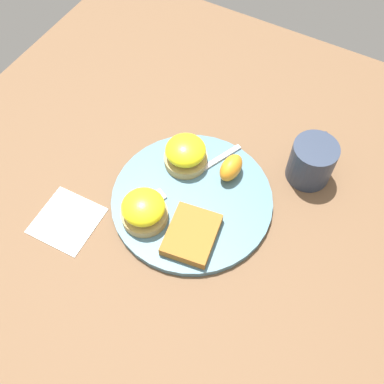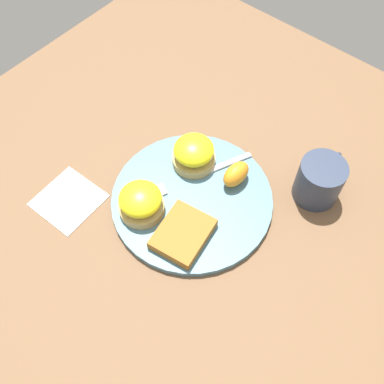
{
  "view_description": "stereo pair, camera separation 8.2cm",
  "coord_description": "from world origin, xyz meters",
  "px_view_note": "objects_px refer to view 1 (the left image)",
  "views": [
    {
      "loc": [
        -0.38,
        -0.21,
        0.73
      ],
      "look_at": [
        0.0,
        0.0,
        0.03
      ],
      "focal_mm": 42.0,
      "sensor_mm": 36.0,
      "label": 1
    },
    {
      "loc": [
        -0.33,
        -0.28,
        0.73
      ],
      "look_at": [
        0.0,
        0.0,
        0.03
      ],
      "focal_mm": 42.0,
      "sensor_mm": 36.0,
      "label": 2
    }
  ],
  "objects_px": {
    "sandwich_benedict_left": "(186,153)",
    "hashbrown_patty": "(192,235)",
    "orange_wedge": "(231,168)",
    "sandwich_benedict_right": "(144,210)",
    "cup": "(312,161)",
    "fork": "(186,179)"
  },
  "relations": [
    {
      "from": "sandwich_benedict_left",
      "to": "hashbrown_patty",
      "type": "xyz_separation_m",
      "value": [
        -0.14,
        -0.09,
        -0.02
      ]
    },
    {
      "from": "sandwich_benedict_left",
      "to": "hashbrown_patty",
      "type": "distance_m",
      "value": 0.16
    },
    {
      "from": "sandwich_benedict_left",
      "to": "orange_wedge",
      "type": "distance_m",
      "value": 0.09
    },
    {
      "from": "sandwich_benedict_right",
      "to": "cup",
      "type": "relative_size",
      "value": 0.74
    },
    {
      "from": "sandwich_benedict_right",
      "to": "cup",
      "type": "bearing_deg",
      "value": -42.29
    },
    {
      "from": "sandwich_benedict_left",
      "to": "cup",
      "type": "relative_size",
      "value": 0.74
    },
    {
      "from": "fork",
      "to": "cup",
      "type": "bearing_deg",
      "value": -55.38
    },
    {
      "from": "orange_wedge",
      "to": "fork",
      "type": "bearing_deg",
      "value": 127.71
    },
    {
      "from": "cup",
      "to": "sandwich_benedict_left",
      "type": "bearing_deg",
      "value": 114.55
    },
    {
      "from": "sandwich_benedict_right",
      "to": "fork",
      "type": "distance_m",
      "value": 0.11
    },
    {
      "from": "hashbrown_patty",
      "to": "cup",
      "type": "height_order",
      "value": "cup"
    },
    {
      "from": "sandwich_benedict_left",
      "to": "sandwich_benedict_right",
      "type": "distance_m",
      "value": 0.14
    },
    {
      "from": "sandwich_benedict_left",
      "to": "fork",
      "type": "xyz_separation_m",
      "value": [
        -0.04,
        -0.02,
        -0.03
      ]
    },
    {
      "from": "orange_wedge",
      "to": "sandwich_benedict_left",
      "type": "bearing_deg",
      "value": 100.41
    },
    {
      "from": "sandwich_benedict_left",
      "to": "sandwich_benedict_right",
      "type": "relative_size",
      "value": 1.0
    },
    {
      "from": "sandwich_benedict_right",
      "to": "orange_wedge",
      "type": "distance_m",
      "value": 0.18
    },
    {
      "from": "hashbrown_patty",
      "to": "cup",
      "type": "xyz_separation_m",
      "value": [
        0.24,
        -0.13,
        0.02
      ]
    },
    {
      "from": "orange_wedge",
      "to": "cup",
      "type": "height_order",
      "value": "cup"
    },
    {
      "from": "fork",
      "to": "cup",
      "type": "xyz_separation_m",
      "value": [
        0.14,
        -0.2,
        0.03
      ]
    },
    {
      "from": "hashbrown_patty",
      "to": "fork",
      "type": "relative_size",
      "value": 0.47
    },
    {
      "from": "sandwich_benedict_left",
      "to": "fork",
      "type": "relative_size",
      "value": 0.39
    },
    {
      "from": "sandwich_benedict_right",
      "to": "fork",
      "type": "bearing_deg",
      "value": -12.81
    }
  ]
}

